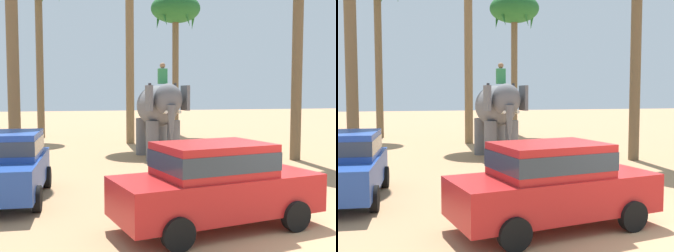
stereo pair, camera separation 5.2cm
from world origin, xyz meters
The scene contains 5 objects.
ground_plane centered at (0.00, 0.00, 0.00)m, with size 120.00×120.00×0.00m, color tan.
car_sedan_foreground centered at (-1.51, 0.67, 0.93)m, with size 4.34×2.41×1.70m.
car_parked_far_side centered at (-5.74, 4.11, 0.93)m, with size 2.09×4.21×1.70m.
elephant_with_mahout centered at (-0.46, 9.85, 1.99)m, with size 1.69×3.89×3.88m.
palm_tree_left_of_road centered at (3.04, 19.69, 7.85)m, with size 3.20×3.20×9.05m.
Camera 2 is at (-4.47, -7.09, 2.66)m, focal length 45.33 mm.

